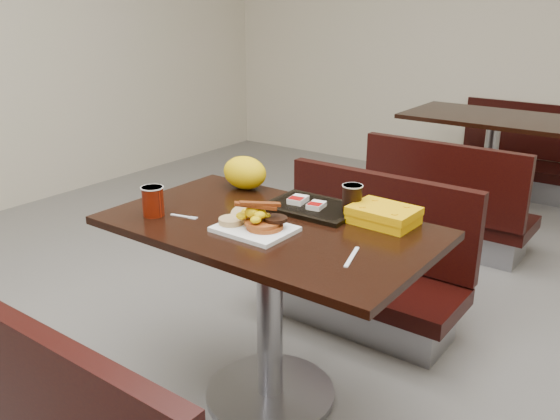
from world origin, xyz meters
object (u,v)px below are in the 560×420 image
Objects in this scene: bench_far_s at (453,194)px; paper_bag at (245,173)px; pancake_stack at (265,224)px; tray at (313,207)px; platter at (255,229)px; fork at (180,216)px; knife at (352,257)px; coffee_cup_near at (153,201)px; bench_near_n at (359,258)px; clamshell at (384,215)px; bench_far_n at (517,151)px; hashbrown_sleeve_left at (298,200)px; hashbrown_sleeve_right at (316,205)px; table_near at (270,315)px; table_far at (489,168)px; coffee_cup_far at (352,198)px; bench_near_s at (126,415)px.

bench_far_s is 1.72m from paper_bag.
pancake_stack is 0.37× the size of tray.
platter reaches higher than fork.
coffee_cup_near is at bearing -98.68° from knife.
clamshell is at bearing -53.62° from bench_near_n.
hashbrown_sleeve_left reaches higher than bench_far_n.
table_near is at bearing -117.58° from hashbrown_sleeve_right.
pancake_stack is 0.52m from paper_bag.
coffee_cup_near is at bearing -98.20° from table_far.
bench_near_n is 3.81× the size of platter.
coffee_cup_far reaches higher than platter.
fork is 0.70× the size of knife.
bench_far_s is 1.40m from bench_far_n.
bench_near_s is 3.81× the size of platter.
platter is at bearing -46.50° from paper_bag.
coffee_cup_far is 0.14m from clamshell.
clamshell reaches higher than table_near.
platter is at bearing -97.99° from tray.
coffee_cup_far is at bearing 12.87° from hashbrown_sleeve_right.
bench_far_n is (0.00, 0.70, -0.02)m from table_far.
platter is 1.30× the size of paper_bag.
bench_near_s is 2.84× the size of tray.
table_far is at bearing 90.00° from table_near.
tray reaches higher than bench_near_n.
clamshell is at bearing 46.69° from platter.
hashbrown_sleeve_left is at bearing -10.46° from paper_bag.
hashbrown_sleeve_left reaches higher than fork.
hashbrown_sleeve_right is (-0.32, 0.29, 0.02)m from knife.
pancake_stack is (0.04, -2.68, 0.40)m from table_far.
tray is at bearing -168.20° from coffee_cup_far.
bench_far_n is at bearing 170.17° from knife.
knife is (0.39, 0.01, -0.01)m from platter.
bench_near_n is 13.28× the size of hashbrown_sleeve_right.
table_far is (0.00, 2.60, 0.00)m from table_near.
bench_near_s is 3.30m from table_far.
platter is at bearing -111.27° from hashbrown_sleeve_right.
bench_near_n is 0.96m from knife.
bench_near_s is at bearing -90.00° from bench_far_n.
table_far is at bearing 94.76° from coffee_cup_far.
paper_bag is at bearing 179.96° from clamshell.
coffee_cup_far reaches higher than clamshell.
table_near is 0.58m from clamshell.
coffee_cup_far reaches higher than hashbrown_sleeve_right.
coffee_cup_far is (0.51, 0.39, 0.07)m from fork.
bench_far_n is 4.95× the size of paper_bag.
bench_far_s and bench_far_n have the same top height.
hashbrown_sleeve_left is at bearing -169.81° from coffee_cup_far.
coffee_cup_far reaches higher than table_far.
coffee_cup_near reaches higher than table_near.
hashbrown_sleeve_right is at bearing -168.41° from clamshell.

